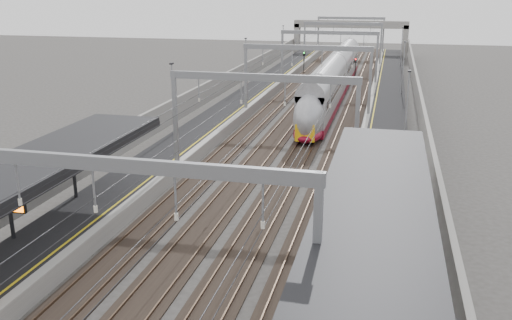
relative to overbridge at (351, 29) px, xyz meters
The scene contains 12 objects.
platform_left 55.79m from the overbridge, 98.28° to the right, with size 4.00×120.00×1.00m, color black.
platform_right 55.79m from the overbridge, 81.72° to the right, with size 4.00×120.00×1.00m, color black.
tracks 55.25m from the overbridge, 90.00° to the right, with size 11.40×140.00×0.20m.
overhead_line 48.39m from the overbridge, 90.00° to the right, with size 13.00×140.00×6.60m.
canopy_right 97.35m from the overbridge, 85.27° to the right, with size 4.40×30.00×4.24m.
overbridge is the anchor object (origin of this frame).
wall_left 56.25m from the overbridge, 101.51° to the right, with size 0.30×120.00×3.20m, color gray.
wall_right 56.25m from the overbridge, 78.49° to the right, with size 0.30×120.00×3.20m, color gray.
train 46.09m from the overbridge, 88.13° to the right, with size 2.66×48.42×4.20m.
signal_green 26.06m from the overbridge, 101.58° to the right, with size 0.32×0.32×3.48m.
signal_red_near 32.00m from the overbridge, 84.24° to the right, with size 0.32×0.32×3.48m.
signal_red_far 29.88m from the overbridge, 79.54° to the right, with size 0.32×0.32×3.48m.
Camera 1 is at (8.25, -14.77, 13.08)m, focal length 40.00 mm.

